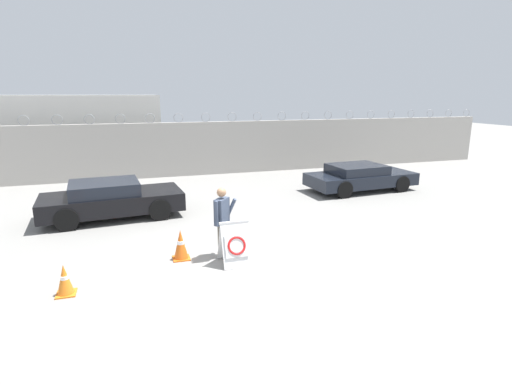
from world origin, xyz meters
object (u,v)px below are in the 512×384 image
at_px(traffic_cone_mid, 65,280).
at_px(parked_car_far_side, 360,177).
at_px(security_guard, 222,218).
at_px(parked_car_front_coupe, 111,199).
at_px(traffic_cone_near, 181,245).
at_px(barricade_sign, 235,243).

xyz_separation_m(traffic_cone_mid, parked_car_far_side, (10.72, 6.30, 0.26)).
height_order(security_guard, parked_car_front_coupe, security_guard).
xyz_separation_m(security_guard, traffic_cone_near, (-1.04, 0.13, -0.63)).
height_order(traffic_cone_near, traffic_cone_mid, traffic_cone_near).
distance_m(parked_car_front_coupe, parked_car_far_side, 10.05).
bearing_deg(parked_car_far_side, security_guard, -147.79).
bearing_deg(security_guard, traffic_cone_mid, 146.00).
bearing_deg(traffic_cone_mid, parked_car_front_coupe, 82.32).
distance_m(barricade_sign, parked_car_front_coupe, 5.71).
bearing_deg(parked_car_front_coupe, barricade_sign, -63.49).
height_order(traffic_cone_mid, parked_car_front_coupe, parked_car_front_coupe).
relative_size(barricade_sign, security_guard, 0.60).
xyz_separation_m(parked_car_front_coupe, parked_car_far_side, (10.00, 0.98, -0.05)).
relative_size(barricade_sign, parked_car_front_coupe, 0.23).
bearing_deg(security_guard, parked_car_far_side, -13.56).
bearing_deg(traffic_cone_near, parked_car_far_side, 32.10).
xyz_separation_m(traffic_cone_near, traffic_cone_mid, (-2.50, -1.15, -0.05)).
xyz_separation_m(barricade_sign, traffic_cone_near, (-1.22, 0.68, -0.15)).
distance_m(security_guard, parked_car_far_side, 8.93).
bearing_deg(parked_car_front_coupe, traffic_cone_near, -72.12).
bearing_deg(parked_car_front_coupe, parked_car_far_side, 0.35).
relative_size(security_guard, traffic_cone_near, 2.36).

